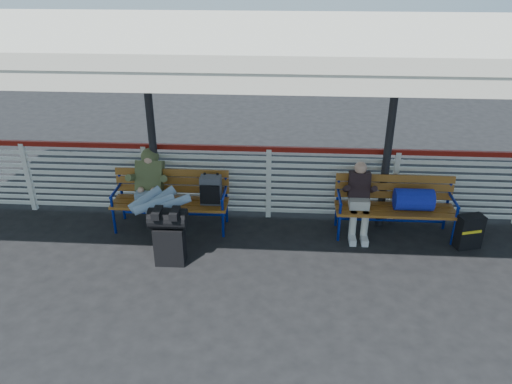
# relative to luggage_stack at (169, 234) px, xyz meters

# --- Properties ---
(ground) EXTENTS (60.00, 60.00, 0.00)m
(ground) POSITION_rel_luggage_stack_xyz_m (1.32, -0.45, -0.47)
(ground) COLOR black
(ground) RESTS_ON ground
(fence) EXTENTS (12.08, 0.08, 1.24)m
(fence) POSITION_rel_luggage_stack_xyz_m (1.32, 1.45, 0.19)
(fence) COLOR silver
(fence) RESTS_ON ground
(canopy) EXTENTS (12.60, 3.60, 3.16)m
(canopy) POSITION_rel_luggage_stack_xyz_m (1.32, 0.42, 2.57)
(canopy) COLOR silver
(canopy) RESTS_ON ground
(luggage_stack) EXTENTS (0.52, 0.30, 0.86)m
(luggage_stack) POSITION_rel_luggage_stack_xyz_m (0.00, 0.00, 0.00)
(luggage_stack) COLOR black
(luggage_stack) RESTS_ON ground
(bench_left) EXTENTS (1.80, 0.56, 0.92)m
(bench_left) POSITION_rel_luggage_stack_xyz_m (-0.01, 1.03, 0.12)
(bench_left) COLOR #9B5A1E
(bench_left) RESTS_ON ground
(bench_right) EXTENTS (1.80, 0.56, 0.92)m
(bench_right) POSITION_rel_luggage_stack_xyz_m (3.38, 1.01, 0.12)
(bench_right) COLOR #9B5A1E
(bench_right) RESTS_ON ground
(traveler_man) EXTENTS (0.93, 1.63, 0.77)m
(traveler_man) POSITION_rel_luggage_stack_xyz_m (-0.35, 0.69, 0.25)
(traveler_man) COLOR #89A2B9
(traveler_man) RESTS_ON ground
(companion_person) EXTENTS (0.32, 0.66, 1.15)m
(companion_person) POSITION_rel_luggage_stack_xyz_m (2.71, 1.00, 0.13)
(companion_person) COLOR beige
(companion_person) RESTS_ON ground
(suitcase_side) EXTENTS (0.42, 0.32, 0.52)m
(suitcase_side) POSITION_rel_luggage_stack_xyz_m (4.31, 0.70, -0.21)
(suitcase_side) COLOR black
(suitcase_side) RESTS_ON ground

